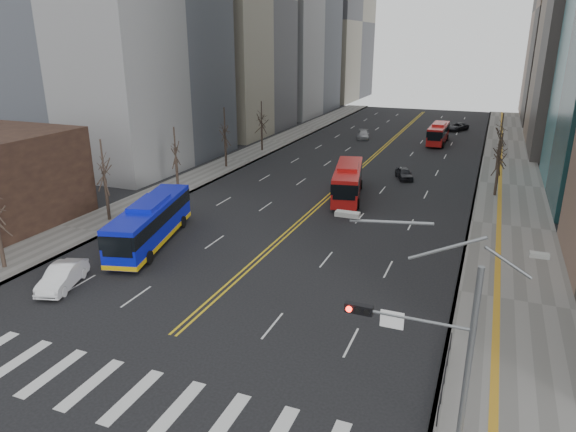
% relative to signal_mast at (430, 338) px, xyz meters
% --- Properties ---
extents(ground, '(220.00, 220.00, 0.00)m').
position_rel_signal_mast_xyz_m(ground, '(-13.77, -2.00, -4.86)').
color(ground, black).
extents(sidewalk_right, '(7.00, 130.00, 0.15)m').
position_rel_signal_mast_xyz_m(sidewalk_right, '(3.73, 43.00, -4.78)').
color(sidewalk_right, slate).
rests_on(sidewalk_right, ground).
extents(sidewalk_left, '(5.00, 130.00, 0.15)m').
position_rel_signal_mast_xyz_m(sidewalk_left, '(-30.27, 43.00, -4.78)').
color(sidewalk_left, slate).
rests_on(sidewalk_left, ground).
extents(crosswalk, '(26.70, 4.00, 0.01)m').
position_rel_signal_mast_xyz_m(crosswalk, '(-13.77, -2.00, -4.85)').
color(crosswalk, silver).
rests_on(crosswalk, ground).
extents(centerline, '(0.55, 100.00, 0.01)m').
position_rel_signal_mast_xyz_m(centerline, '(-13.77, 53.00, -4.85)').
color(centerline, gold).
rests_on(centerline, ground).
extents(signal_mast, '(5.37, 0.37, 9.39)m').
position_rel_signal_mast_xyz_m(signal_mast, '(0.00, 0.00, 0.00)').
color(signal_mast, gray).
rests_on(signal_mast, ground).
extents(pedestrian_railing, '(0.06, 6.06, 1.02)m').
position_rel_signal_mast_xyz_m(pedestrian_railing, '(0.53, 4.00, -4.03)').
color(pedestrian_railing, black).
rests_on(pedestrian_railing, sidewalk_right).
extents(street_trees, '(35.20, 47.20, 7.60)m').
position_rel_signal_mast_xyz_m(street_trees, '(-20.94, 32.55, 0.02)').
color(street_trees, '#2C211B').
rests_on(street_trees, ground).
extents(blue_bus, '(5.57, 12.40, 3.53)m').
position_rel_signal_mast_xyz_m(blue_bus, '(-22.93, 13.93, -3.00)').
color(blue_bus, '#0C16BD').
rests_on(blue_bus, ground).
extents(red_bus_near, '(4.70, 11.18, 3.46)m').
position_rel_signal_mast_xyz_m(red_bus_near, '(-11.88, 31.89, -2.93)').
color(red_bus_near, red).
rests_on(red_bus_near, ground).
extents(red_bus_far, '(2.64, 10.02, 3.20)m').
position_rel_signal_mast_xyz_m(red_bus_far, '(-6.57, 65.37, -3.07)').
color(red_bus_far, red).
rests_on(red_bus_far, ground).
extents(car_white, '(2.92, 4.86, 1.51)m').
position_rel_signal_mast_xyz_m(car_white, '(-23.73, 5.36, -4.10)').
color(car_white, silver).
rests_on(car_white, ground).
extents(car_dark_mid, '(2.90, 4.11, 1.30)m').
position_rel_signal_mast_xyz_m(car_dark_mid, '(-7.75, 41.60, -4.21)').
color(car_dark_mid, black).
rests_on(car_dark_mid, ground).
extents(car_silver, '(2.78, 4.77, 1.30)m').
position_rel_signal_mast_xyz_m(car_silver, '(-18.43, 65.24, -4.21)').
color(car_silver, '#A0A0A5').
rests_on(car_silver, ground).
extents(car_dark_far, '(4.13, 5.46, 1.38)m').
position_rel_signal_mast_xyz_m(car_dark_far, '(-4.69, 79.20, -4.17)').
color(car_dark_far, black).
rests_on(car_dark_far, ground).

